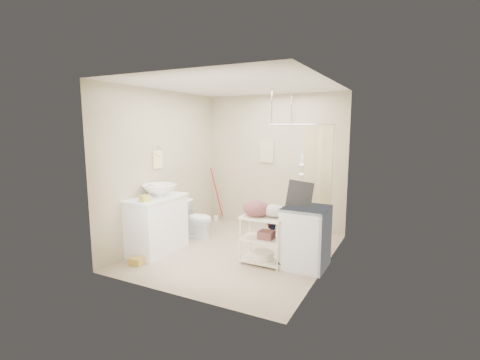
% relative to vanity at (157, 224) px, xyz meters
% --- Properties ---
extents(floor, '(3.20, 3.20, 0.00)m').
position_rel_vanity_xyz_m(floor, '(1.16, 0.54, -0.45)').
color(floor, tan).
rests_on(floor, ground).
extents(ceiling, '(2.80, 3.20, 0.04)m').
position_rel_vanity_xyz_m(ceiling, '(1.16, 0.54, 2.15)').
color(ceiling, silver).
rests_on(ceiling, ground).
extents(wall_back, '(2.80, 0.04, 2.60)m').
position_rel_vanity_xyz_m(wall_back, '(1.16, 2.14, 0.85)').
color(wall_back, '#BCB091').
rests_on(wall_back, ground).
extents(wall_front, '(2.80, 0.04, 2.60)m').
position_rel_vanity_xyz_m(wall_front, '(1.16, -1.06, 0.85)').
color(wall_front, '#BCB091').
rests_on(wall_front, ground).
extents(wall_left, '(0.04, 3.20, 2.60)m').
position_rel_vanity_xyz_m(wall_left, '(-0.24, 0.54, 0.85)').
color(wall_left, '#BCB091').
rests_on(wall_left, ground).
extents(wall_right, '(0.04, 3.20, 2.60)m').
position_rel_vanity_xyz_m(wall_right, '(2.56, 0.54, 0.85)').
color(wall_right, '#BCB091').
rests_on(wall_right, ground).
extents(vanity, '(0.57, 1.02, 0.90)m').
position_rel_vanity_xyz_m(vanity, '(0.00, 0.00, 0.00)').
color(vanity, white).
rests_on(vanity, ground).
extents(sink, '(0.65, 0.65, 0.19)m').
position_rel_vanity_xyz_m(sink, '(0.02, 0.08, 0.54)').
color(sink, white).
rests_on(sink, vanity).
extents(counter_basket, '(0.19, 0.17, 0.09)m').
position_rel_vanity_xyz_m(counter_basket, '(0.08, -0.33, 0.49)').
color(counter_basket, gold).
rests_on(counter_basket, vanity).
extents(floor_basket, '(0.29, 0.23, 0.15)m').
position_rel_vanity_xyz_m(floor_basket, '(0.10, -0.57, -0.37)').
color(floor_basket, gold).
rests_on(floor_basket, ground).
extents(toilet, '(0.66, 0.38, 0.66)m').
position_rel_vanity_xyz_m(toilet, '(0.12, 0.93, -0.12)').
color(toilet, white).
rests_on(toilet, ground).
extents(mop, '(0.11, 0.11, 1.14)m').
position_rel_vanity_xyz_m(mop, '(-0.10, 2.00, 0.12)').
color(mop, red).
rests_on(mop, ground).
extents(potted_plant_a, '(0.20, 0.19, 0.31)m').
position_rel_vanity_xyz_m(potted_plant_a, '(1.13, 2.00, -0.29)').
color(potted_plant_a, brown).
rests_on(potted_plant_a, ground).
extents(potted_plant_b, '(0.19, 0.17, 0.31)m').
position_rel_vanity_xyz_m(potted_plant_b, '(1.24, 1.95, -0.29)').
color(potted_plant_b, brown).
rests_on(potted_plant_b, ground).
extents(hanging_towel, '(0.28, 0.03, 0.42)m').
position_rel_vanity_xyz_m(hanging_towel, '(1.01, 2.12, 1.05)').
color(hanging_towel, beige).
rests_on(hanging_towel, wall_back).
extents(towel_ring, '(0.04, 0.22, 0.34)m').
position_rel_vanity_xyz_m(towel_ring, '(-0.22, 0.34, 1.02)').
color(towel_ring, '#FDF296').
rests_on(towel_ring, wall_left).
extents(tp_holder, '(0.08, 0.12, 0.14)m').
position_rel_vanity_xyz_m(tp_holder, '(-0.20, 0.59, 0.27)').
color(tp_holder, white).
rests_on(tp_holder, wall_left).
extents(shower, '(1.10, 1.10, 2.10)m').
position_rel_vanity_xyz_m(shower, '(2.01, 1.59, 0.60)').
color(shower, white).
rests_on(shower, ground).
extents(shampoo_bottle_a, '(0.10, 0.10, 0.23)m').
position_rel_vanity_xyz_m(shampoo_bottle_a, '(1.76, 2.05, 0.99)').
color(shampoo_bottle_a, silver).
rests_on(shampoo_bottle_a, shower).
extents(shampoo_bottle_b, '(0.09, 0.09, 0.16)m').
position_rel_vanity_xyz_m(shampoo_bottle_b, '(1.88, 2.04, 0.95)').
color(shampoo_bottle_b, '#4064A3').
rests_on(shampoo_bottle_b, shower).
extents(washing_machine, '(0.60, 0.62, 0.88)m').
position_rel_vanity_xyz_m(washing_machine, '(2.30, 0.48, -0.01)').
color(washing_machine, silver).
rests_on(washing_machine, ground).
extents(laundry_rack, '(0.62, 0.37, 0.85)m').
position_rel_vanity_xyz_m(laundry_rack, '(1.72, 0.30, -0.02)').
color(laundry_rack, '#EDE4C7').
rests_on(laundry_rack, ground).
extents(ironing_board, '(0.38, 0.21, 1.27)m').
position_rel_vanity_xyz_m(ironing_board, '(2.16, 0.42, 0.19)').
color(ironing_board, black).
rests_on(ironing_board, ground).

